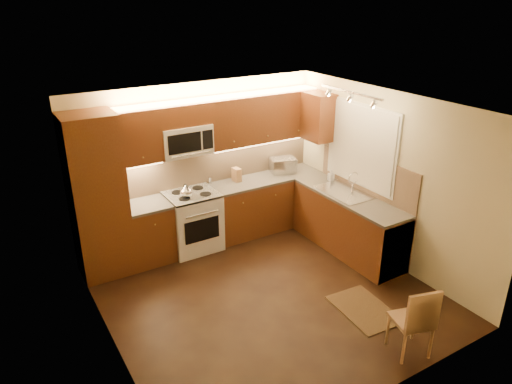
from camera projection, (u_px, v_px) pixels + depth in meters
floor at (268, 295)px, 6.32m from camera, size 4.00×4.00×0.01m
ceiling at (270, 108)px, 5.35m from camera, size 4.00×4.00×0.01m
wall_back at (199, 163)px, 7.41m from camera, size 4.00×0.01×2.50m
wall_front at (390, 290)px, 4.26m from camera, size 4.00×0.01×2.50m
wall_left at (104, 252)px, 4.88m from camera, size 0.01×4.00×2.50m
wall_right at (387, 179)px, 6.79m from camera, size 0.01×4.00×2.50m
pantry at (98, 197)px, 6.42m from camera, size 0.70×0.60×2.30m
base_cab_back_left at (149, 233)px, 7.02m from camera, size 0.62×0.60×0.86m
counter_back_left at (147, 205)px, 6.84m from camera, size 0.62×0.60×0.04m
base_cab_back_right at (266, 204)px, 7.99m from camera, size 1.92×0.60×0.86m
counter_back_right at (266, 179)px, 7.81m from camera, size 1.92×0.60×0.04m
base_cab_right at (348, 224)px, 7.28m from camera, size 0.60×2.00×0.86m
counter_right at (350, 197)px, 7.10m from camera, size 0.60×2.00×0.04m
dishwasher at (381, 243)px, 6.73m from camera, size 0.58×0.60×0.84m
backsplash_back at (220, 162)px, 7.59m from camera, size 3.30×0.02×0.60m
backsplash_right at (366, 174)px, 7.12m from camera, size 0.02×2.00×0.60m
upper_cab_back_left at (137, 136)px, 6.55m from camera, size 0.62×0.35×0.75m
upper_cab_back_right at (262, 117)px, 7.53m from camera, size 1.92×0.35×0.75m
upper_cab_bridge at (183, 114)px, 6.80m from camera, size 0.76×0.35×0.31m
upper_cab_right_corner at (318, 117)px, 7.57m from camera, size 0.35×0.50×0.75m
stove at (193, 221)px, 7.32m from camera, size 0.76×0.65×0.92m
microwave at (185, 140)px, 6.93m from camera, size 0.76×0.38×0.44m
window_frame at (362, 145)px, 7.08m from camera, size 0.03×1.44×1.24m
window_blinds at (361, 146)px, 7.07m from camera, size 0.02×1.36×1.16m
sink at (344, 188)px, 7.19m from camera, size 0.52×0.86×0.15m
faucet at (353, 181)px, 7.24m from camera, size 0.20×0.04×0.30m
track_light_bar at (351, 92)px, 6.42m from camera, size 0.04×1.20×0.03m
kettle at (186, 191)px, 6.96m from camera, size 0.20×0.20×0.21m
toaster_oven at (283, 165)px, 8.00m from camera, size 0.47×0.40×0.24m
knife_block at (237, 175)px, 7.62m from camera, size 0.11×0.16×0.22m
spice_jar_a at (210, 181)px, 7.55m from camera, size 0.05×0.05×0.09m
spice_jar_b at (235, 175)px, 7.76m from camera, size 0.05×0.05×0.10m
spice_jar_c at (210, 180)px, 7.54m from camera, size 0.05×0.05×0.10m
spice_jar_d at (235, 177)px, 7.72m from camera, size 0.06×0.06×0.08m
soap_bottle at (331, 175)px, 7.65m from camera, size 0.08×0.08×0.18m
rug at (364, 309)px, 6.02m from camera, size 0.66×0.93×0.01m
dining_chair at (412, 318)px, 5.17m from camera, size 0.48×0.48×0.87m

